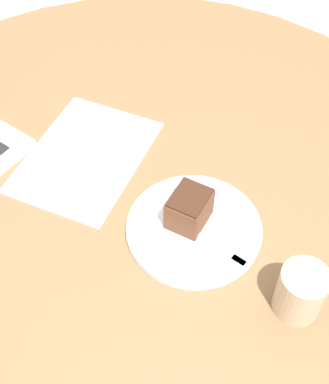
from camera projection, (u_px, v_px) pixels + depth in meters
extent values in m
plane|color=#B7AD9E|center=(147.00, 337.00, 1.64)|extent=(12.00, 12.00, 0.00)
cylinder|color=brown|center=(147.00, 336.00, 1.63)|extent=(0.57, 0.57, 0.02)
cylinder|color=brown|center=(143.00, 277.00, 1.36)|extent=(0.14, 0.14, 0.69)
cylinder|color=brown|center=(138.00, 186.00, 1.08)|extent=(1.36, 1.36, 0.03)
cube|color=white|center=(85.00, 157.00, 1.11)|extent=(0.31, 0.24, 0.00)
cylinder|color=silver|center=(194.00, 229.00, 0.99)|extent=(0.25, 0.25, 0.01)
cube|color=brown|center=(189.00, 209.00, 0.97)|extent=(0.09, 0.07, 0.06)
cube|color=#351E13|center=(190.00, 197.00, 0.94)|extent=(0.08, 0.07, 0.00)
cube|color=silver|center=(205.00, 240.00, 0.96)|extent=(0.06, 0.17, 0.00)
cube|color=silver|center=(239.00, 261.00, 0.93)|extent=(0.03, 0.03, 0.00)
cylinder|color=#C6AD89|center=(301.00, 292.00, 0.86)|extent=(0.08, 0.08, 0.10)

